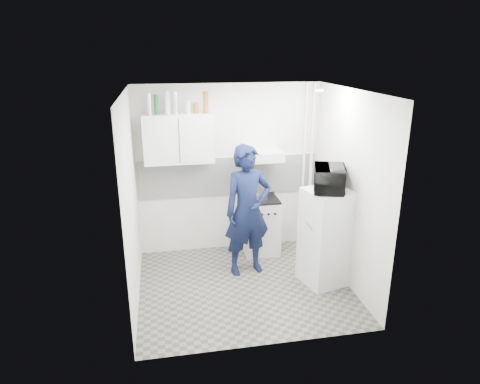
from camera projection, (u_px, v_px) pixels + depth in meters
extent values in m
plane|color=#616059|center=(244.00, 286.00, 5.83)|extent=(2.80, 2.80, 0.00)
plane|color=white|center=(245.00, 91.00, 5.00)|extent=(2.80, 2.80, 0.00)
plane|color=white|center=(229.00, 170.00, 6.58)|extent=(2.80, 0.00, 2.80)
plane|color=white|center=(131.00, 203.00, 5.17)|extent=(0.00, 2.60, 2.60)
plane|color=white|center=(348.00, 189.00, 5.66)|extent=(0.00, 2.60, 2.60)
imported|color=black|center=(248.00, 211.00, 5.94)|extent=(0.75, 0.57, 1.86)
cube|color=silver|center=(261.00, 226.00, 6.71)|extent=(0.54, 0.54, 0.86)
cube|color=white|center=(325.00, 237.00, 5.75)|extent=(0.67, 0.67, 1.33)
cube|color=black|center=(261.00, 199.00, 6.57)|extent=(0.51, 0.51, 0.03)
cylinder|color=silver|center=(261.00, 195.00, 6.54)|extent=(0.20, 0.20, 0.11)
imported|color=black|center=(329.00, 179.00, 5.49)|extent=(0.66, 0.55, 0.31)
cylinder|color=silver|center=(149.00, 104.00, 5.89)|extent=(0.07, 0.07, 0.29)
cylinder|color=#144C1E|center=(156.00, 105.00, 5.91)|extent=(0.07, 0.07, 0.27)
cylinder|color=#B2B7BC|center=(167.00, 102.00, 5.92)|extent=(0.08, 0.08, 0.33)
cylinder|color=silver|center=(175.00, 103.00, 5.95)|extent=(0.07, 0.07, 0.31)
cylinder|color=#B2B7BC|center=(188.00, 107.00, 6.00)|extent=(0.08, 0.08, 0.19)
cylinder|color=brown|center=(196.00, 108.00, 6.02)|extent=(0.08, 0.08, 0.15)
cylinder|color=brown|center=(206.00, 102.00, 6.02)|extent=(0.08, 0.08, 0.30)
cube|color=white|center=(179.00, 138.00, 6.11)|extent=(1.00, 0.35, 0.70)
cube|color=silver|center=(261.00, 155.00, 6.34)|extent=(0.60, 0.50, 0.14)
cube|color=white|center=(229.00, 176.00, 6.60)|extent=(2.74, 0.03, 0.60)
cylinder|color=silver|center=(311.00, 167.00, 6.73)|extent=(0.05, 0.05, 2.60)
cylinder|color=silver|center=(304.00, 167.00, 6.71)|extent=(0.04, 0.04, 2.60)
cylinder|color=white|center=(320.00, 90.00, 5.37)|extent=(0.10, 0.10, 0.02)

